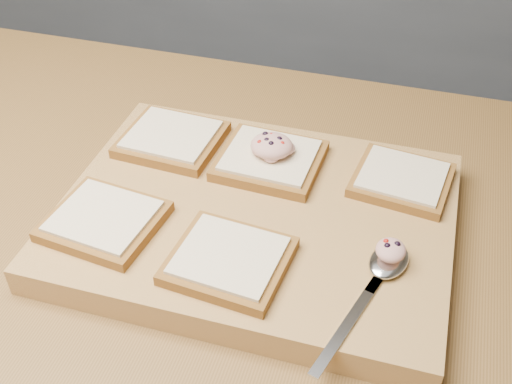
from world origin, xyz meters
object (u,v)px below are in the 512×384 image
cutting_board (256,219)px  bread_far_center (270,160)px  spoon (383,269)px  tuna_salad_dollop (272,146)px

cutting_board → bread_far_center: bread_far_center is taller
bread_far_center → spoon: size_ratio=0.68×
tuna_salad_dollop → cutting_board: bearing=-86.8°
tuna_salad_dollop → spoon: (0.17, -0.15, -0.03)m
cutting_board → tuna_salad_dollop: tuna_salad_dollop is taller
cutting_board → spoon: spoon is taller
bread_far_center → spoon: (0.17, -0.15, -0.00)m
tuna_salad_dollop → spoon: tuna_salad_dollop is taller
cutting_board → tuna_salad_dollop: size_ratio=8.54×
tuna_salad_dollop → spoon: bearing=-42.2°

